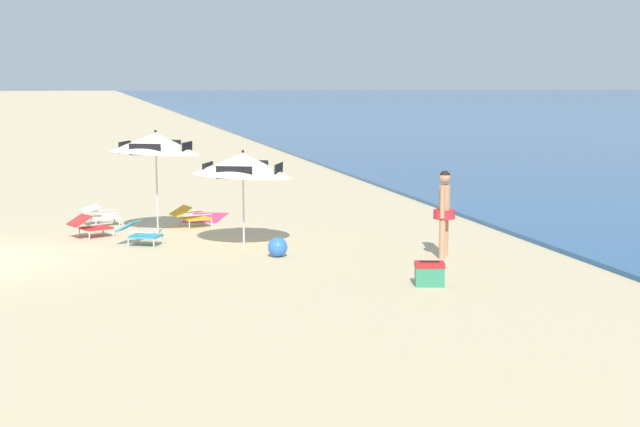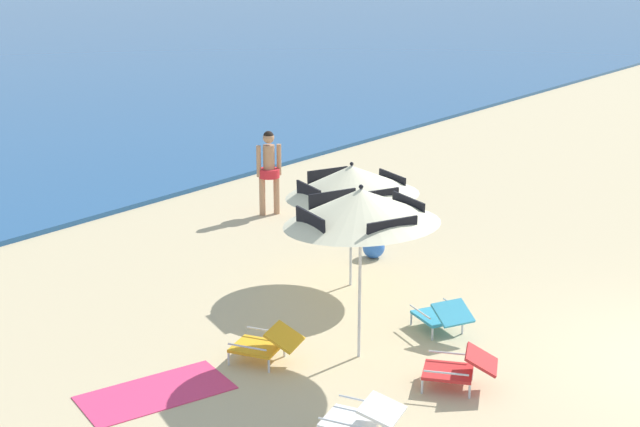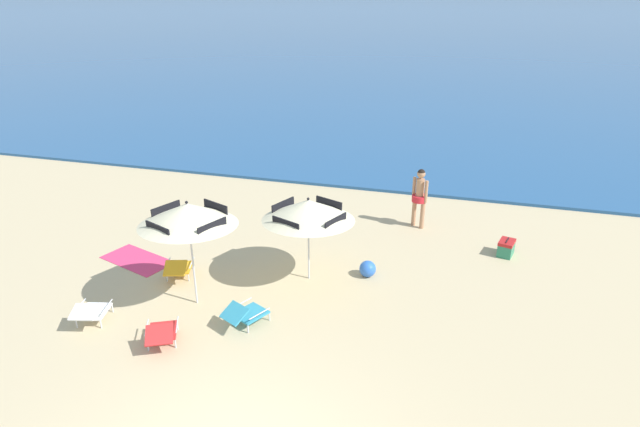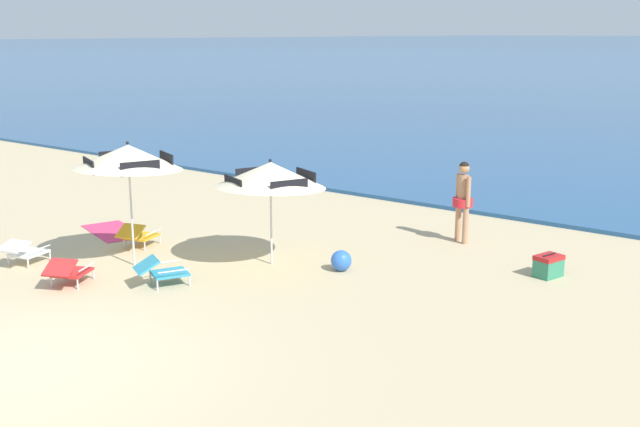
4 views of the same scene
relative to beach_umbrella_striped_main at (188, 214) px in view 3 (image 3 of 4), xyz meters
The scene contains 10 objects.
beach_umbrella_striped_main is the anchor object (origin of this frame).
beach_umbrella_striped_second 2.62m from the beach_umbrella_striped_main, 39.21° to the left, with size 2.44×2.46×2.02m.
lounge_chair_under_umbrella 2.17m from the beach_umbrella_striped_main, 137.17° to the left, with size 0.77×1.00×0.52m.
lounge_chair_beside_umbrella 2.28m from the beach_umbrella_striped_main, 19.47° to the right, with size 0.87×1.03×0.52m.
lounge_chair_facing_sea 2.75m from the beach_umbrella_striped_main, 142.86° to the right, with size 0.72×0.96×0.49m.
lounge_chair_spare_folded 2.33m from the beach_umbrella_striped_main, 87.47° to the right, with size 0.86×1.02×0.52m.
person_standing_near_shore 6.77m from the beach_umbrella_striped_main, 51.84° to the left, with size 0.44×0.42×1.71m.
cooler_box 7.88m from the beach_umbrella_striped_main, 32.42° to the left, with size 0.47×0.57×0.43m.
beach_ball 4.35m from the beach_umbrella_striped_main, 32.54° to the left, with size 0.39×0.39×0.39m, color blue.
beach_towel 3.41m from the beach_umbrella_striped_main, 150.55° to the left, with size 0.90×1.80×0.01m, color #DB3866.
Camera 3 is at (2.65, -4.67, 6.20)m, focal length 29.43 mm.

